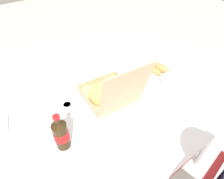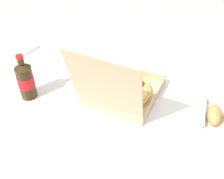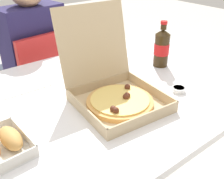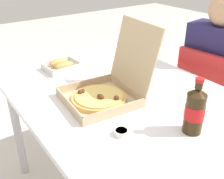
{
  "view_description": "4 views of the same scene",
  "coord_description": "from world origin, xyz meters",
  "px_view_note": "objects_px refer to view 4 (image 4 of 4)",
  "views": [
    {
      "loc": [
        0.48,
        0.62,
        1.61
      ],
      "look_at": [
        -0.07,
        -0.1,
        0.81
      ],
      "focal_mm": 31.09,
      "sensor_mm": 36.0,
      "label": 1
    },
    {
      "loc": [
        -0.34,
        0.78,
        1.61
      ],
      "look_at": [
        -0.03,
        -0.08,
        0.8
      ],
      "focal_mm": 44.68,
      "sensor_mm": 36.0,
      "label": 2
    },
    {
      "loc": [
        -0.61,
        -0.78,
        1.28
      ],
      "look_at": [
        -0.02,
        -0.04,
        0.75
      ],
      "focal_mm": 42.31,
      "sensor_mm": 36.0,
      "label": 3
    },
    {
      "loc": [
        0.84,
        -0.7,
        1.35
      ],
      "look_at": [
        -0.03,
        -0.09,
        0.8
      ],
      "focal_mm": 42.74,
      "sensor_mm": 36.0,
      "label": 4
    }
  ],
  "objects_px": {
    "chair": "(208,100)",
    "pizza_box_open": "(106,90)",
    "cola_bottle": "(195,110)",
    "dipping_sauce_cup": "(121,132)",
    "diner_person": "(218,69)",
    "paper_menu": "(132,67)",
    "bread_side_box": "(61,65)"
  },
  "relations": [
    {
      "from": "dipping_sauce_cup",
      "to": "pizza_box_open",
      "type": "bearing_deg",
      "value": 157.98
    },
    {
      "from": "diner_person",
      "to": "dipping_sauce_cup",
      "type": "distance_m",
      "value": 0.99
    },
    {
      "from": "chair",
      "to": "bread_side_box",
      "type": "height_order",
      "value": "chair"
    },
    {
      "from": "pizza_box_open",
      "to": "dipping_sauce_cup",
      "type": "xyz_separation_m",
      "value": [
        0.26,
        -0.1,
        -0.04
      ]
    },
    {
      "from": "chair",
      "to": "paper_menu",
      "type": "relative_size",
      "value": 3.95
    },
    {
      "from": "diner_person",
      "to": "bread_side_box",
      "type": "relative_size",
      "value": 5.85
    },
    {
      "from": "chair",
      "to": "pizza_box_open",
      "type": "xyz_separation_m",
      "value": [
        -0.02,
        -0.8,
        0.31
      ]
    },
    {
      "from": "diner_person",
      "to": "chair",
      "type": "bearing_deg",
      "value": -82.25
    },
    {
      "from": "pizza_box_open",
      "to": "bread_side_box",
      "type": "bearing_deg",
      "value": -178.5
    },
    {
      "from": "bread_side_box",
      "to": "dipping_sauce_cup",
      "type": "distance_m",
      "value": 0.7
    },
    {
      "from": "pizza_box_open",
      "to": "cola_bottle",
      "type": "xyz_separation_m",
      "value": [
        0.4,
        0.13,
        0.05
      ]
    },
    {
      "from": "diner_person",
      "to": "paper_menu",
      "type": "distance_m",
      "value": 0.57
    },
    {
      "from": "chair",
      "to": "bread_side_box",
      "type": "relative_size",
      "value": 4.22
    },
    {
      "from": "chair",
      "to": "diner_person",
      "type": "bearing_deg",
      "value": 97.75
    },
    {
      "from": "pizza_box_open",
      "to": "paper_menu",
      "type": "relative_size",
      "value": 1.93
    },
    {
      "from": "diner_person",
      "to": "paper_menu",
      "type": "xyz_separation_m",
      "value": [
        -0.25,
        -0.51,
        0.05
      ]
    },
    {
      "from": "cola_bottle",
      "to": "paper_menu",
      "type": "bearing_deg",
      "value": 160.64
    },
    {
      "from": "paper_menu",
      "to": "diner_person",
      "type": "bearing_deg",
      "value": 65.51
    },
    {
      "from": "pizza_box_open",
      "to": "cola_bottle",
      "type": "height_order",
      "value": "pizza_box_open"
    },
    {
      "from": "paper_menu",
      "to": "dipping_sauce_cup",
      "type": "height_order",
      "value": "dipping_sauce_cup"
    },
    {
      "from": "diner_person",
      "to": "bread_side_box",
      "type": "xyz_separation_m",
      "value": [
        -0.45,
        -0.87,
        0.08
      ]
    },
    {
      "from": "chair",
      "to": "dipping_sauce_cup",
      "type": "distance_m",
      "value": 0.97
    },
    {
      "from": "pizza_box_open",
      "to": "paper_menu",
      "type": "xyz_separation_m",
      "value": [
        -0.23,
        0.35,
        -0.05
      ]
    },
    {
      "from": "paper_menu",
      "to": "cola_bottle",
      "type": "bearing_deg",
      "value": -18.17
    },
    {
      "from": "cola_bottle",
      "to": "dipping_sauce_cup",
      "type": "relative_size",
      "value": 4.0
    },
    {
      "from": "chair",
      "to": "cola_bottle",
      "type": "distance_m",
      "value": 0.85
    },
    {
      "from": "pizza_box_open",
      "to": "paper_menu",
      "type": "bearing_deg",
      "value": 123.53
    },
    {
      "from": "chair",
      "to": "pizza_box_open",
      "type": "bearing_deg",
      "value": -91.58
    },
    {
      "from": "pizza_box_open",
      "to": "chair",
      "type": "bearing_deg",
      "value": 88.42
    },
    {
      "from": "chair",
      "to": "dipping_sauce_cup",
      "type": "xyz_separation_m",
      "value": [
        0.23,
        -0.9,
        0.27
      ]
    },
    {
      "from": "chair",
      "to": "bread_side_box",
      "type": "xyz_separation_m",
      "value": [
        -0.46,
        -0.81,
        0.28
      ]
    },
    {
      "from": "cola_bottle",
      "to": "paper_menu",
      "type": "height_order",
      "value": "cola_bottle"
    }
  ]
}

